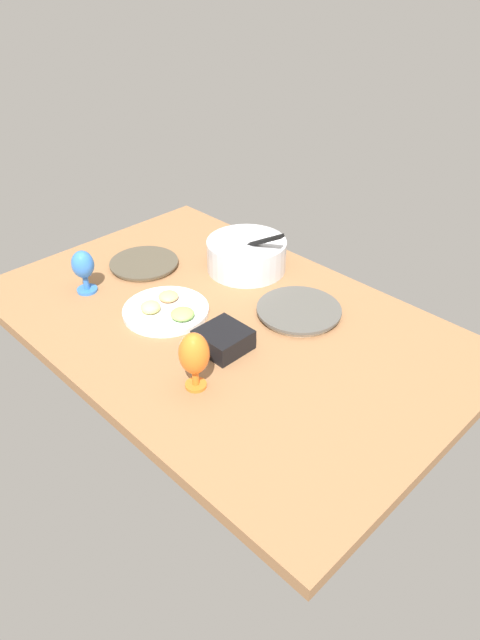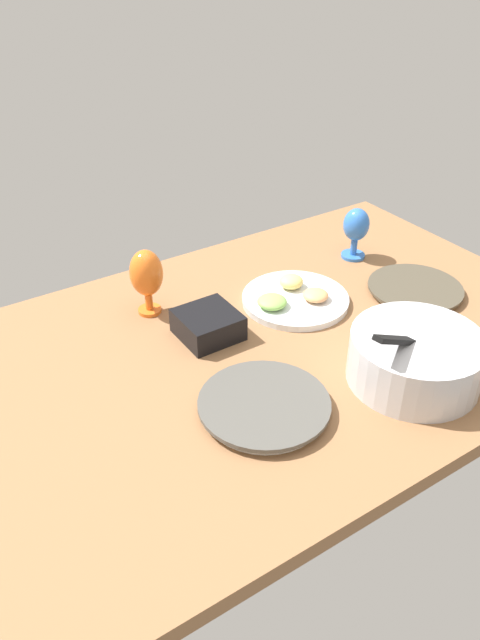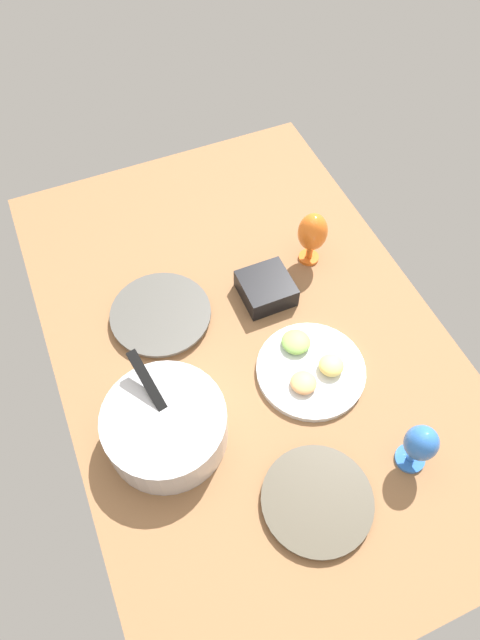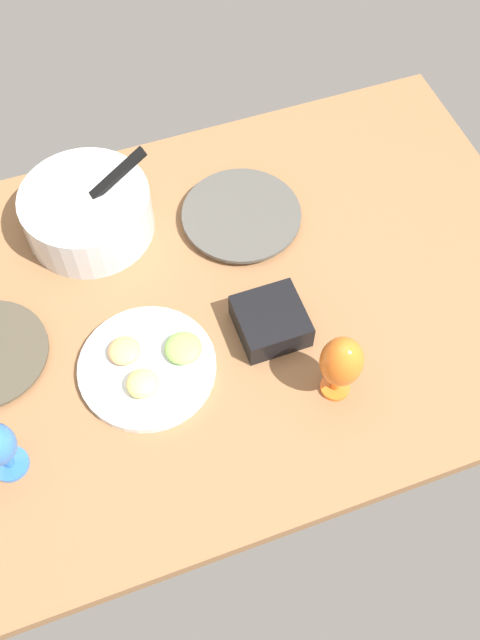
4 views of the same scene
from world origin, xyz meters
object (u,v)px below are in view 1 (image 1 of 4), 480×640
object	(u,v)px
hurricane_glass_blue	(83,267)
square_bowl_black	(223,339)
mixing_bowl	(247,254)
fruit_platter	(166,310)
dinner_plate_right	(299,311)
dinner_plate_left	(144,264)
hurricane_glass_orange	(194,355)

from	to	relation	value
hurricane_glass_blue	square_bowl_black	xyz separation A→B (cm)	(58.44, 11.66, -6.21)
square_bowl_black	mixing_bowl	bearing A→B (deg)	126.66
fruit_platter	dinner_plate_right	bearing A→B (deg)	44.42
mixing_bowl	fruit_platter	distance (cm)	41.04
hurricane_glass_blue	square_bowl_black	bearing A→B (deg)	11.28
fruit_platter	dinner_plate_left	bearing A→B (deg)	155.62
dinner_plate_right	mixing_bowl	size ratio (longest dim) A/B	0.92
fruit_platter	hurricane_glass_blue	distance (cm)	34.05
hurricane_glass_orange	square_bowl_black	bearing A→B (deg)	112.76
mixing_bowl	square_bowl_black	bearing A→B (deg)	-53.34
hurricane_glass_blue	square_bowl_black	distance (cm)	59.92
dinner_plate_right	mixing_bowl	world-z (taller)	mixing_bowl
dinner_plate_left	dinner_plate_right	size ratio (longest dim) A/B	0.92
dinner_plate_left	hurricane_glass_blue	size ratio (longest dim) A/B	1.65
dinner_plate_left	square_bowl_black	world-z (taller)	square_bowl_black
fruit_platter	hurricane_glass_orange	world-z (taller)	hurricane_glass_orange
square_bowl_black	fruit_platter	bearing A→B (deg)	-178.85
dinner_plate_right	hurricane_glass_orange	xyz separation A→B (cm)	(3.14, -48.27, 9.87)
dinner_plate_left	hurricane_glass_blue	bearing A→B (deg)	-89.43
dinner_plate_left	dinner_plate_right	xyz separation A→B (cm)	(63.02, 16.84, 0.30)
dinner_plate_left	dinner_plate_right	distance (cm)	65.23
dinner_plate_left	square_bowl_black	size ratio (longest dim) A/B	1.84
dinner_plate_right	dinner_plate_left	bearing A→B (deg)	-165.04
dinner_plate_left	mixing_bowl	xyz separation A→B (cm)	(28.83, 26.48, 5.21)
dinner_plate_left	hurricane_glass_orange	world-z (taller)	hurricane_glass_orange
hurricane_glass_orange	hurricane_glass_blue	bearing A→B (deg)	174.70
dinner_plate_right	hurricane_glass_blue	world-z (taller)	hurricane_glass_blue
dinner_plate_right	mixing_bowl	xyz separation A→B (cm)	(-34.19, 9.64, 4.91)
fruit_platter	hurricane_glass_orange	xyz separation A→B (cm)	(34.82, -17.23, 9.73)
mixing_bowl	hurricane_glass_blue	size ratio (longest dim) A/B	1.95
fruit_platter	square_bowl_black	distance (cm)	27.45
mixing_bowl	hurricane_glass_blue	bearing A→B (deg)	-118.89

